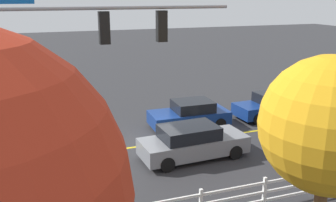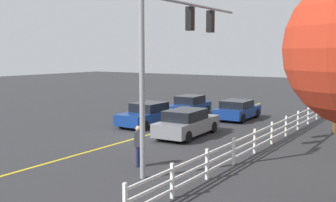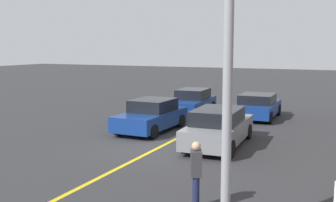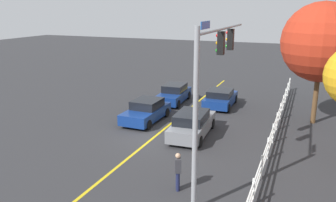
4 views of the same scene
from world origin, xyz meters
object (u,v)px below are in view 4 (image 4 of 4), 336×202
(tree_0, at_px, (322,42))
(car_3, at_px, (146,111))
(car_2, at_px, (220,98))
(car_1, at_px, (192,124))
(car_0, at_px, (174,94))
(pedestrian, at_px, (178,170))

(tree_0, bearing_deg, car_3, -69.73)
(car_2, bearing_deg, car_1, 178.61)
(car_2, height_order, car_3, car_3)
(car_1, relative_size, tree_0, 0.61)
(car_3, bearing_deg, car_0, -178.94)
(car_3, xyz_separation_m, tree_0, (-3.91, 10.59, 4.69))
(car_2, relative_size, tree_0, 0.53)
(car_0, relative_size, car_3, 1.03)
(car_0, distance_m, car_3, 5.25)
(pedestrian, bearing_deg, tree_0, 41.01)
(pedestrian, relative_size, tree_0, 0.21)
(pedestrian, bearing_deg, car_3, 98.99)
(car_2, xyz_separation_m, pedestrian, (13.39, 1.49, 0.25))
(car_1, relative_size, car_2, 1.16)
(car_0, height_order, car_2, car_0)
(car_3, bearing_deg, car_2, 146.27)
(car_0, relative_size, pedestrian, 2.63)
(pedestrian, height_order, tree_0, tree_0)
(car_2, bearing_deg, pedestrian, -174.94)
(car_0, relative_size, car_1, 0.91)
(car_1, height_order, tree_0, tree_0)
(car_0, distance_m, car_2, 3.82)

